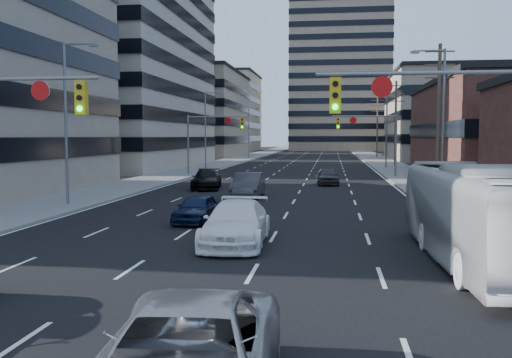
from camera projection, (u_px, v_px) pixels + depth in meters
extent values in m
plane|color=black|center=(111.00, 349.00, 10.49)|extent=(400.00, 400.00, 0.00)
cube|color=black|center=(315.00, 152.00, 139.00)|extent=(18.00, 300.00, 0.02)
cube|color=slate|center=(268.00, 152.00, 140.50)|extent=(5.00, 300.00, 0.15)
cube|color=slate|center=(363.00, 152.00, 137.49)|extent=(5.00, 300.00, 0.15)
cube|color=#ADA089|center=(86.00, 57.00, 72.29)|extent=(26.00, 34.00, 28.00)
cube|color=gray|center=(188.00, 115.00, 111.89)|extent=(20.00, 30.00, 16.00)
cube|color=gray|center=(460.00, 117.00, 93.68)|extent=(22.00, 28.00, 14.00)
cube|color=gray|center=(340.00, 44.00, 155.81)|extent=(26.00, 26.00, 58.00)
cube|color=#ADA089|center=(211.00, 113.00, 151.81)|extent=(24.00, 24.00, 20.00)
cube|color=gray|center=(451.00, 127.00, 134.36)|extent=(22.00, 22.00, 12.00)
cylinder|color=slate|center=(5.00, 79.00, 18.85)|extent=(6.50, 0.12, 0.12)
cube|color=gold|center=(81.00, 98.00, 18.55)|extent=(0.35, 0.28, 1.10)
cylinder|color=black|center=(79.00, 87.00, 18.37)|extent=(0.18, 0.06, 0.18)
cylinder|color=black|center=(79.00, 98.00, 18.39)|extent=(0.18, 0.06, 0.18)
cylinder|color=#0CE526|center=(79.00, 109.00, 18.42)|extent=(0.18, 0.06, 0.18)
cylinder|color=white|center=(40.00, 91.00, 18.69)|extent=(0.64, 0.06, 0.64)
cylinder|color=slate|center=(425.00, 73.00, 17.08)|extent=(6.50, 0.12, 0.12)
cube|color=gold|center=(335.00, 96.00, 17.48)|extent=(0.35, 0.28, 1.10)
cylinder|color=black|center=(335.00, 84.00, 17.29)|extent=(0.18, 0.06, 0.18)
cylinder|color=black|center=(335.00, 95.00, 17.32)|extent=(0.18, 0.06, 0.18)
cylinder|color=#0CE526|center=(335.00, 107.00, 17.35)|extent=(0.18, 0.06, 0.18)
cylinder|color=white|center=(382.00, 87.00, 17.25)|extent=(0.64, 0.06, 0.64)
cylinder|color=slate|center=(188.00, 145.00, 56.06)|extent=(0.18, 0.18, 6.00)
cylinder|color=slate|center=(218.00, 117.00, 55.46)|extent=(6.00, 0.12, 0.12)
cube|color=gold|center=(242.00, 123.00, 55.19)|extent=(0.35, 0.28, 1.10)
cylinder|color=black|center=(242.00, 120.00, 55.01)|extent=(0.18, 0.06, 0.18)
cylinder|color=black|center=(242.00, 123.00, 55.04)|extent=(0.18, 0.06, 0.18)
cylinder|color=#0CE526|center=(242.00, 127.00, 55.06)|extent=(0.18, 0.06, 0.18)
cylinder|color=white|center=(228.00, 121.00, 55.33)|extent=(0.64, 0.06, 0.64)
cylinder|color=slate|center=(396.00, 146.00, 53.44)|extent=(0.18, 0.18, 6.00)
cylinder|color=slate|center=(364.00, 116.00, 53.62)|extent=(6.00, 0.12, 0.12)
cube|color=gold|center=(338.00, 123.00, 53.99)|extent=(0.35, 0.28, 1.10)
cylinder|color=black|center=(338.00, 119.00, 53.80)|extent=(0.18, 0.06, 0.18)
cylinder|color=black|center=(338.00, 123.00, 53.83)|extent=(0.18, 0.06, 0.18)
cylinder|color=#0CE526|center=(338.00, 127.00, 53.86)|extent=(0.18, 0.06, 0.18)
cylinder|color=white|center=(353.00, 120.00, 53.76)|extent=(0.64, 0.06, 0.64)
cylinder|color=#4C3D2D|center=(439.00, 116.00, 44.07)|extent=(0.28, 0.28, 11.00)
cube|color=#4C3D2D|center=(440.00, 51.00, 43.70)|extent=(2.20, 0.10, 0.10)
cube|color=#4C3D2D|center=(440.00, 65.00, 43.78)|extent=(2.20, 0.10, 0.10)
cube|color=#4C3D2D|center=(440.00, 78.00, 43.85)|extent=(2.20, 0.10, 0.10)
cylinder|color=#4C3D2D|center=(396.00, 124.00, 73.72)|extent=(0.28, 0.28, 11.00)
cube|color=#4C3D2D|center=(396.00, 86.00, 73.36)|extent=(2.20, 0.10, 0.10)
cube|color=#4C3D2D|center=(396.00, 94.00, 73.43)|extent=(2.20, 0.10, 0.10)
cube|color=#4C3D2D|center=(396.00, 101.00, 73.51)|extent=(2.20, 0.10, 0.10)
cylinder|color=#4C3D2D|center=(377.00, 127.00, 103.38)|extent=(0.28, 0.28, 11.00)
cube|color=#4C3D2D|center=(378.00, 100.00, 103.01)|extent=(2.20, 0.10, 0.10)
cube|color=#4C3D2D|center=(378.00, 106.00, 103.09)|extent=(2.20, 0.10, 0.10)
cube|color=#4C3D2D|center=(377.00, 111.00, 103.16)|extent=(2.20, 0.10, 0.10)
cylinder|color=slate|center=(66.00, 125.00, 31.30)|extent=(0.16, 0.16, 9.00)
cylinder|color=slate|center=(80.00, 44.00, 30.85)|extent=(1.80, 0.10, 0.10)
cube|color=slate|center=(94.00, 45.00, 30.76)|extent=(0.50, 0.22, 0.14)
cylinder|color=slate|center=(205.00, 131.00, 65.90)|extent=(0.16, 0.16, 9.00)
cylinder|color=slate|center=(213.00, 93.00, 65.45)|extent=(1.80, 0.10, 0.10)
cube|color=slate|center=(220.00, 93.00, 65.35)|extent=(0.50, 0.22, 0.14)
cylinder|color=slate|center=(249.00, 133.00, 100.50)|extent=(0.16, 0.16, 9.00)
cylinder|color=slate|center=(254.00, 108.00, 100.05)|extent=(1.80, 0.10, 0.10)
cube|color=slate|center=(258.00, 108.00, 99.95)|extent=(0.50, 0.22, 0.14)
cylinder|color=slate|center=(443.00, 126.00, 33.49)|extent=(0.16, 0.16, 9.00)
cylinder|color=slate|center=(429.00, 51.00, 33.28)|extent=(1.80, 0.10, 0.10)
cube|color=slate|center=(415.00, 52.00, 33.39)|extent=(0.50, 0.22, 0.14)
cylinder|color=slate|center=(386.00, 131.00, 68.09)|extent=(0.16, 0.16, 9.00)
cylinder|color=slate|center=(379.00, 94.00, 67.88)|extent=(1.80, 0.10, 0.10)
cube|color=slate|center=(373.00, 95.00, 67.99)|extent=(0.50, 0.22, 0.14)
imported|color=white|center=(236.00, 223.00, 20.48)|extent=(2.34, 5.43, 1.56)
imported|color=beige|center=(478.00, 215.00, 17.17)|extent=(2.88, 11.08, 3.07)
imported|color=#0E1738|center=(197.00, 209.00, 25.75)|extent=(1.79, 3.87, 1.28)
imported|color=#38383B|center=(248.00, 186.00, 36.00)|extent=(1.73, 4.82, 1.58)
imported|color=black|center=(207.00, 179.00, 42.04)|extent=(2.69, 5.22, 1.45)
imported|color=#37373A|center=(327.00, 176.00, 45.83)|extent=(2.01, 4.29, 1.42)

